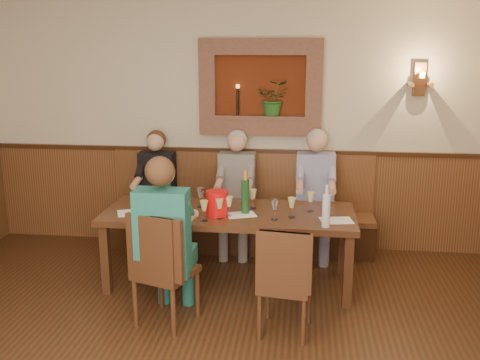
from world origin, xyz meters
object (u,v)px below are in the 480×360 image
(chair_near_right, at_px, (285,302))
(water_bottle, at_px, (326,210))
(bench, at_px, (241,222))
(person_bench_left, at_px, (156,202))
(person_bench_right, at_px, (315,205))
(person_chair_front, at_px, (166,253))
(wine_bottle_green_b, at_px, (167,192))
(dining_table, at_px, (229,219))
(person_bench_mid, at_px, (236,204))
(wine_bottle_green_a, at_px, (245,196))
(chair_near_left, at_px, (165,290))
(spittoon_bucket, at_px, (217,203))

(chair_near_right, xyz_separation_m, water_bottle, (0.33, 0.53, 0.63))
(bench, height_order, chair_near_right, bench)
(person_bench_left, relative_size, person_bench_right, 0.97)
(person_chair_front, xyz_separation_m, water_bottle, (1.33, 0.43, 0.30))
(person_bench_right, xyz_separation_m, wine_bottle_green_b, (-1.45, -0.82, 0.33))
(water_bottle, bearing_deg, wine_bottle_green_b, 166.64)
(dining_table, xyz_separation_m, bench, (0.00, 0.94, -0.35))
(person_bench_mid, relative_size, wine_bottle_green_a, 3.33)
(person_chair_front, height_order, wine_bottle_green_a, person_chair_front)
(person_bench_left, distance_m, person_bench_right, 1.80)
(chair_near_left, bearing_deg, dining_table, 81.97)
(bench, distance_m, chair_near_left, 1.82)
(spittoon_bucket, bearing_deg, bench, 85.07)
(chair_near_left, height_order, person_bench_left, person_bench_left)
(spittoon_bucket, xyz_separation_m, wine_bottle_green_a, (0.26, 0.10, 0.06))
(person_chair_front, height_order, water_bottle, person_chair_front)
(chair_near_left, distance_m, chair_near_right, 1.01)
(wine_bottle_green_b, bearing_deg, chair_near_left, -78.00)
(person_bench_right, bearing_deg, chair_near_left, -127.29)
(person_bench_left, bearing_deg, person_bench_mid, -0.04)
(chair_near_right, height_order, person_bench_right, person_bench_right)
(dining_table, bearing_deg, person_bench_mid, 92.62)
(person_bench_mid, relative_size, wine_bottle_green_b, 3.45)
(person_bench_mid, height_order, spittoon_bucket, person_bench_mid)
(person_bench_mid, bearing_deg, person_bench_right, -0.05)
(person_bench_left, bearing_deg, dining_table, -41.17)
(water_bottle, bearing_deg, dining_table, 159.03)
(person_bench_mid, distance_m, wine_bottle_green_a, 0.97)
(wine_bottle_green_a, distance_m, wine_bottle_green_b, 0.77)
(bench, height_order, person_chair_front, person_chair_front)
(person_bench_mid, distance_m, person_chair_front, 1.66)
(chair_near_left, bearing_deg, wine_bottle_green_b, 121.52)
(dining_table, relative_size, wine_bottle_green_b, 5.93)
(dining_table, distance_m, chair_near_left, 1.01)
(person_bench_left, distance_m, water_bottle, 2.24)
(dining_table, height_order, person_chair_front, person_chair_front)
(bench, height_order, wine_bottle_green_b, wine_bottle_green_b)
(bench, height_order, person_bench_left, person_bench_left)
(chair_near_left, height_order, chair_near_right, chair_near_left)
(chair_near_right, height_order, wine_bottle_green_b, wine_bottle_green_b)
(dining_table, bearing_deg, person_bench_right, 45.05)
(chair_near_right, height_order, water_bottle, water_bottle)
(wine_bottle_green_a, bearing_deg, chair_near_left, -127.16)
(chair_near_left, xyz_separation_m, person_bench_right, (1.27, 1.66, 0.30))
(person_bench_left, bearing_deg, water_bottle, -32.44)
(dining_table, distance_m, person_bench_right, 1.19)
(bench, xyz_separation_m, chair_near_left, (-0.43, -1.77, -0.04))
(wine_bottle_green_b, bearing_deg, chair_near_right, -36.87)
(spittoon_bucket, bearing_deg, person_bench_mid, 86.78)
(person_bench_left, bearing_deg, chair_near_left, -72.42)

